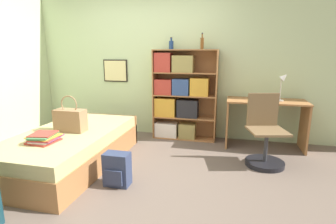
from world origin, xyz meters
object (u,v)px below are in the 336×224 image
(desk, at_px, (265,115))
(backpack, at_px, (117,170))
(desk_chair, at_px, (265,143))
(book_stack_on_bed, at_px, (44,138))
(bottle_brown, at_px, (202,43))
(bed, at_px, (71,148))
(bottle_green, at_px, (171,45))
(handbag, at_px, (70,120))
(bookcase, at_px, (179,96))
(desk_lamp, at_px, (283,82))

(desk, distance_m, backpack, 2.47)
(desk_chair, distance_m, backpack, 1.96)
(book_stack_on_bed, height_order, bottle_brown, bottle_brown)
(book_stack_on_bed, xyz_separation_m, desk, (2.61, 1.77, 0.01))
(desk, bearing_deg, bed, -153.06)
(bottle_brown, height_order, desk, bottle_brown)
(bottle_green, distance_m, backpack, 2.36)
(handbag, relative_size, bookcase, 0.31)
(book_stack_on_bed, distance_m, bottle_green, 2.46)
(book_stack_on_bed, relative_size, backpack, 0.98)
(desk_lamp, bearing_deg, bottle_green, 174.09)
(bookcase, bearing_deg, book_stack_on_bed, -122.55)
(bed, bearing_deg, handbag, 5.14)
(book_stack_on_bed, bearing_deg, bottle_brown, 50.74)
(desk_lamp, bearing_deg, bottle_brown, 172.49)
(handbag, height_order, backpack, handbag)
(handbag, distance_m, book_stack_on_bed, 0.47)
(bed, relative_size, book_stack_on_bed, 5.60)
(desk_lamp, bearing_deg, backpack, -138.99)
(desk, xyz_separation_m, backpack, (-1.74, -1.71, -0.34))
(handbag, bearing_deg, book_stack_on_bed, -95.37)
(handbag, bearing_deg, desk_chair, 13.87)
(bottle_brown, xyz_separation_m, desk_lamp, (1.25, -0.16, -0.58))
(bottle_green, height_order, desk_chair, bottle_green)
(book_stack_on_bed, bearing_deg, bed, 86.96)
(book_stack_on_bed, height_order, backpack, book_stack_on_bed)
(backpack, bearing_deg, bottle_brown, 69.29)
(desk_chair, xyz_separation_m, backpack, (-1.68, -1.02, -0.11))
(bed, distance_m, bottle_green, 2.27)
(bed, bearing_deg, bookcase, 50.51)
(bookcase, distance_m, desk, 1.42)
(handbag, height_order, bottle_brown, bottle_brown)
(bed, height_order, bookcase, bookcase)
(bookcase, xyz_separation_m, desk_lamp, (1.61, -0.13, 0.30))
(bookcase, height_order, bottle_brown, bottle_brown)
(bed, distance_m, desk_chair, 2.60)
(handbag, distance_m, desk_chair, 2.60)
(handbag, height_order, desk_lamp, desk_lamp)
(bed, bearing_deg, bottle_green, 55.26)
(bed, height_order, desk_chair, desk_chair)
(bottle_brown, bearing_deg, bed, -136.53)
(handbag, xyz_separation_m, backpack, (0.82, -0.40, -0.43))
(book_stack_on_bed, relative_size, bookcase, 0.24)
(bookcase, relative_size, backpack, 4.01)
(bookcase, relative_size, desk_chair, 1.62)
(handbag, bearing_deg, bookcase, 50.93)
(bed, distance_m, bookcase, 1.93)
(handbag, distance_m, backpack, 1.01)
(bookcase, distance_m, bottle_green, 0.87)
(backpack, bearing_deg, bottle_green, 84.32)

